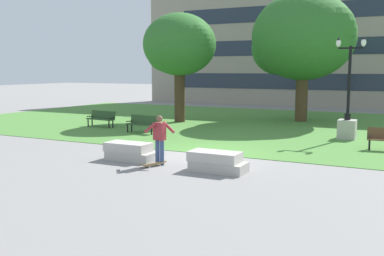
# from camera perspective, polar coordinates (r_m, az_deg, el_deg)

# --- Properties ---
(ground_plane) EXTENTS (140.00, 140.00, 0.00)m
(ground_plane) POSITION_cam_1_polar(r_m,az_deg,el_deg) (17.47, 1.69, -3.35)
(ground_plane) COLOR gray
(grass_lawn) EXTENTS (40.00, 20.00, 0.02)m
(grass_lawn) POSITION_cam_1_polar(r_m,az_deg,el_deg) (26.76, 10.80, 0.32)
(grass_lawn) COLOR #4C8438
(grass_lawn) RESTS_ON ground
(concrete_block_center) EXTENTS (1.88, 0.90, 0.64)m
(concrete_block_center) POSITION_cam_1_polar(r_m,az_deg,el_deg) (16.45, -7.86, -3.01)
(concrete_block_center) COLOR #B2ADA3
(concrete_block_center) RESTS_ON ground
(concrete_block_left) EXTENTS (1.86, 0.90, 0.64)m
(concrete_block_left) POSITION_cam_1_polar(r_m,az_deg,el_deg) (14.54, 3.18, -4.33)
(concrete_block_left) COLOR #B2ADA3
(concrete_block_left) RESTS_ON ground
(person_skateboarder) EXTENTS (1.03, 0.54, 1.71)m
(person_skateboarder) POSITION_cam_1_polar(r_m,az_deg,el_deg) (15.47, -4.14, -1.11)
(person_skateboarder) COLOR #384C7A
(person_skateboarder) RESTS_ON ground
(skateboard) EXTENTS (0.58, 1.02, 0.14)m
(skateboard) POSITION_cam_1_polar(r_m,az_deg,el_deg) (15.33, -4.97, -4.58)
(skateboard) COLOR olive
(skateboard) RESTS_ON ground
(park_bench_near_right) EXTENTS (1.85, 0.76, 0.90)m
(park_bench_near_right) POSITION_cam_1_polar(r_m,az_deg,el_deg) (23.20, -6.29, 0.64)
(park_bench_near_right) COLOR #284723
(park_bench_near_right) RESTS_ON grass_lawn
(park_bench_far_left) EXTENTS (1.84, 0.70, 0.90)m
(park_bench_far_left) POSITION_cam_1_polar(r_m,az_deg,el_deg) (26.07, -11.42, 1.29)
(park_bench_far_left) COLOR #284723
(park_bench_far_left) RESTS_ON grass_lawn
(lamp_post_center) EXTENTS (1.32, 0.80, 4.73)m
(lamp_post_center) POSITION_cam_1_polar(r_m,az_deg,el_deg) (22.30, 19.14, 1.17)
(lamp_post_center) COLOR #ADA89E
(lamp_post_center) RESTS_ON grass_lawn
(tree_far_right) EXTENTS (4.70, 4.48, 6.67)m
(tree_far_right) POSITION_cam_1_polar(r_m,az_deg,el_deg) (27.95, -1.68, 10.39)
(tree_far_right) COLOR #42301E
(tree_far_right) RESTS_ON grass_lawn
(tree_far_left) EXTENTS (6.68, 6.36, 7.98)m
(tree_far_left) POSITION_cam_1_polar(r_m,az_deg,el_deg) (29.18, 13.82, 11.06)
(tree_far_left) COLOR #4C3823
(tree_far_left) RESTS_ON grass_lawn
(building_facade_distant) EXTENTS (29.94, 1.03, 13.66)m
(building_facade_distant) POSITION_cam_1_polar(r_m,az_deg,el_deg) (41.33, 13.53, 12.18)
(building_facade_distant) COLOR gray
(building_facade_distant) RESTS_ON ground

